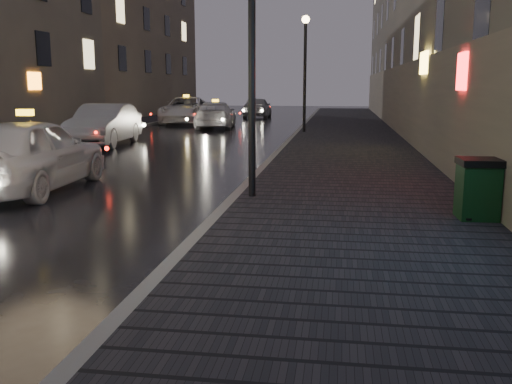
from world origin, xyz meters
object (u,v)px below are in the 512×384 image
Objects in this scene: trash_bin at (478,188)px; car_left_mid at (104,125)px; lamp_far at (305,59)px; taxi_far at (187,110)px; car_far at (257,107)px; taxi_mid at (216,115)px; taxi_near at (28,154)px; lamp_near at (252,21)px.

car_left_mid is (-11.38, 11.61, 0.14)m from trash_bin.
lamp_far reaches higher than car_left_mid.
lamp_far is 10.76m from taxi_far.
car_far is at bearing 57.49° from taxi_far.
car_far is (0.84, 10.06, 0.03)m from taxi_mid.
taxi_near is at bearing 87.11° from car_far.
car_far is (-4.21, 13.68, -2.75)m from lamp_far.
car_left_mid reaches higher than trash_bin.
taxi_far is 7.42m from car_far.
taxi_near reaches higher than trash_bin.
taxi_far is at bearing 112.95° from trash_bin.
car_left_mid is at bearing 69.30° from taxi_mid.
taxi_far is at bearing 61.34° from car_far.
car_far is at bearing 76.40° from car_left_mid.
lamp_near reaches higher than taxi_near.
lamp_near is at bearing 158.42° from trash_bin.
taxi_far reaches higher than trash_bin.
lamp_near is 5.73m from taxi_near.
trash_bin is 0.21× the size of car_left_mid.
car_left_mid reaches higher than car_far.
lamp_near is 30.10m from car_far.
trash_bin is 0.20× the size of taxi_near.
car_left_mid is at bearing -142.20° from lamp_far.
lamp_far reaches higher than taxi_mid.
taxi_far is (-11.58, 24.47, 0.15)m from trash_bin.
lamp_near is at bearing 96.83° from car_far.
taxi_mid is at bearing 144.40° from lamp_far.
lamp_near is at bearing 97.99° from taxi_mid.
trash_bin is 0.20× the size of taxi_mid.
taxi_mid is at bearing 104.44° from lamp_near.
lamp_far is 1.10× the size of car_left_mid.
lamp_far is 0.91× the size of taxi_far.
lamp_far is at bearing 90.00° from lamp_near.
lamp_near is at bearing 171.12° from taxi_near.
lamp_near reaches higher than trash_bin.
car_left_mid is at bearing 125.99° from lamp_near.
taxi_far is (-7.63, 23.09, -2.68)m from lamp_near.
taxi_near is (-5.05, -15.44, -2.66)m from lamp_far.
taxi_far reaches higher than taxi_mid.
taxi_mid is at bearing -58.56° from taxi_far.
taxi_mid is (-5.05, 19.62, -2.78)m from lamp_near.
car_left_mid is at bearing 79.35° from car_far.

